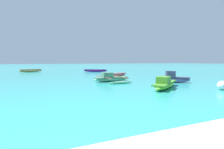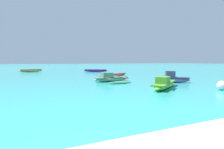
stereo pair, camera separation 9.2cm
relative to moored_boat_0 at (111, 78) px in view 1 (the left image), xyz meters
name	(u,v)px [view 1 (the left image)]	position (x,y,z in m)	size (l,w,h in m)	color
moored_boat_0	(111,78)	(0.00, 0.00, 0.00)	(2.98, 3.67, 0.75)	#6EC397
moored_boat_1	(95,70)	(2.95, 12.97, -0.03)	(3.61, 2.67, 0.40)	#6E1E8F
moored_boat_2	(165,84)	(1.70, -4.64, 0.01)	(3.53, 2.92, 0.75)	#67DD31
moored_boat_3	(173,78)	(4.23, -2.67, 0.07)	(2.44, 1.83, 0.91)	slate
moored_boat_4	(115,75)	(2.03, 3.59, -0.03)	(3.46, 2.05, 0.39)	#E86467
moored_boat_5	(31,70)	(-6.37, 16.66, 0.00)	(3.43, 1.45, 0.44)	tan
mooring_buoy_0	(222,85)	(4.25, -6.56, 0.02)	(0.53, 0.53, 0.53)	white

